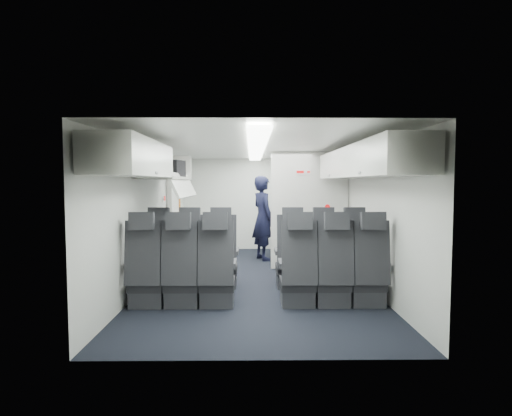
{
  "coord_description": "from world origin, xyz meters",
  "views": [
    {
      "loc": [
        -0.07,
        -6.48,
        1.59
      ],
      "look_at": [
        0.0,
        0.4,
        1.15
      ],
      "focal_mm": 28.0,
      "sensor_mm": 36.0,
      "label": 1
    }
  ],
  "objects_px": {
    "boarding_door": "(174,214)",
    "carry_on_bag": "(169,169)",
    "seat_row_mid": "(258,275)",
    "galley_unit": "(296,210)",
    "seat_row_front": "(257,261)",
    "flight_attendant": "(263,218)"
  },
  "relations": [
    {
      "from": "seat_row_mid",
      "to": "carry_on_bag",
      "type": "bearing_deg",
      "value": 136.18
    },
    {
      "from": "boarding_door",
      "to": "carry_on_bag",
      "type": "bearing_deg",
      "value": -81.32
    },
    {
      "from": "seat_row_mid",
      "to": "flight_attendant",
      "type": "distance_m",
      "value": 3.16
    },
    {
      "from": "seat_row_front",
      "to": "flight_attendant",
      "type": "distance_m",
      "value": 2.27
    },
    {
      "from": "seat_row_front",
      "to": "seat_row_mid",
      "type": "height_order",
      "value": "same"
    },
    {
      "from": "boarding_door",
      "to": "seat_row_front",
      "type": "bearing_deg",
      "value": -51.84
    },
    {
      "from": "boarding_door",
      "to": "carry_on_bag",
      "type": "xyz_separation_m",
      "value": [
        0.25,
        -1.66,
        0.86
      ]
    },
    {
      "from": "galley_unit",
      "to": "flight_attendant",
      "type": "bearing_deg",
      "value": -127.65
    },
    {
      "from": "seat_row_front",
      "to": "flight_attendant",
      "type": "xyz_separation_m",
      "value": [
        0.15,
        2.22,
        0.46
      ]
    },
    {
      "from": "seat_row_front",
      "to": "flight_attendant",
      "type": "relative_size",
      "value": 1.93
    },
    {
      "from": "galley_unit",
      "to": "carry_on_bag",
      "type": "bearing_deg",
      "value": -129.61
    },
    {
      "from": "galley_unit",
      "to": "seat_row_mid",
      "type": "bearing_deg",
      "value": -102.88
    },
    {
      "from": "seat_row_front",
      "to": "flight_attendant",
      "type": "bearing_deg",
      "value": 86.04
    },
    {
      "from": "seat_row_mid",
      "to": "flight_attendant",
      "type": "relative_size",
      "value": 1.93
    },
    {
      "from": "seat_row_mid",
      "to": "flight_attendant",
      "type": "height_order",
      "value": "flight_attendant"
    },
    {
      "from": "seat_row_front",
      "to": "seat_row_mid",
      "type": "relative_size",
      "value": 1.0
    },
    {
      "from": "carry_on_bag",
      "to": "seat_row_mid",
      "type": "bearing_deg",
      "value": -25.92
    },
    {
      "from": "flight_attendant",
      "to": "carry_on_bag",
      "type": "distance_m",
      "value": 2.55
    },
    {
      "from": "boarding_door",
      "to": "carry_on_bag",
      "type": "distance_m",
      "value": 1.88
    },
    {
      "from": "seat_row_mid",
      "to": "carry_on_bag",
      "type": "distance_m",
      "value": 2.38
    },
    {
      "from": "galley_unit",
      "to": "flight_attendant",
      "type": "xyz_separation_m",
      "value": [
        -0.8,
        -1.03,
        -0.09
      ]
    },
    {
      "from": "seat_row_mid",
      "to": "boarding_door",
      "type": "bearing_deg",
      "value": 118.77
    }
  ]
}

